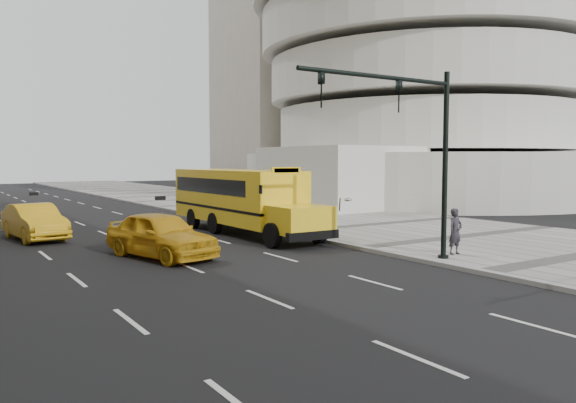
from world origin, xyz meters
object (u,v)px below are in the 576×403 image
taxi_near (161,235)px  traffic_signal (416,141)px  school_bus (239,196)px  pedestrian (455,232)px  taxi_far (35,222)px

taxi_near → traffic_signal: 9.38m
school_bus → pedestrian: school_bus is taller
taxi_near → traffic_signal: bearing=-58.9°
school_bus → taxi_far: bearing=161.7°
taxi_far → traffic_signal: traffic_signal is taller
taxi_far → pedestrian: bearing=-56.0°
school_bus → traffic_signal: 11.02m
traffic_signal → taxi_far: bearing=124.4°
school_bus → taxi_far: (-8.59, 2.83, -0.99)m
taxi_near → traffic_signal: traffic_signal is taller
taxi_near → pedestrian: (8.61, -5.86, 0.14)m
taxi_near → taxi_far: taxi_near is taller
pedestrian → traffic_signal: 3.90m
school_bus → pedestrian: 10.92m
taxi_near → taxi_far: bearing=97.3°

